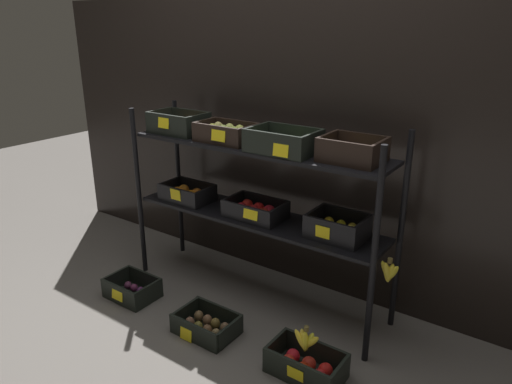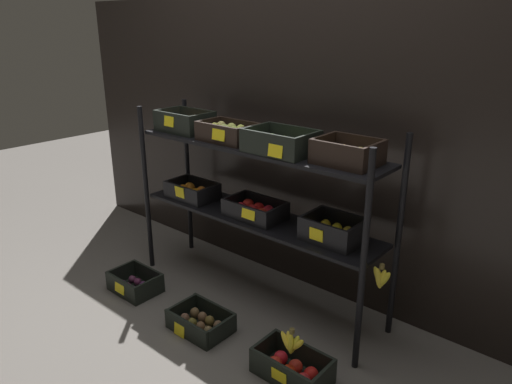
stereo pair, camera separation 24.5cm
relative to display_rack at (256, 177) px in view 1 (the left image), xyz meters
name	(u,v)px [view 1 (the left image)]	position (x,y,z in m)	size (l,w,h in m)	color
ground_plane	(256,294)	(-0.01, 0.01, -0.79)	(10.00, 10.00, 0.00)	#605B56
storefront_wall	(291,145)	(-0.01, 0.40, 0.11)	(4.03, 0.12, 1.79)	black
display_rack	(256,177)	(0.00, 0.00, 0.00)	(1.74, 0.41, 1.13)	black
crate_ground_plum	(132,290)	(-0.63, -0.46, -0.74)	(0.31, 0.24, 0.13)	black
crate_ground_kiwi	(207,326)	(0.00, -0.47, -0.74)	(0.34, 0.24, 0.12)	black
crate_ground_apple_red	(306,366)	(0.61, -0.45, -0.73)	(0.37, 0.22, 0.14)	black
banana_bunch_loose	(306,340)	(0.61, -0.45, -0.59)	(0.14, 0.05, 0.14)	brown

